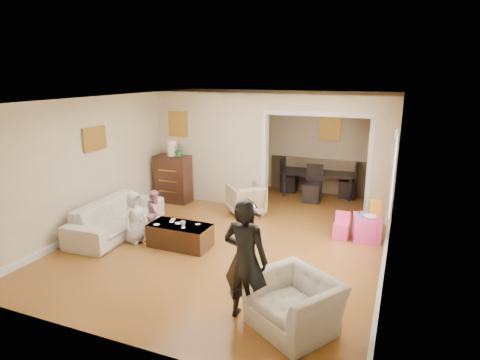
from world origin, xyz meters
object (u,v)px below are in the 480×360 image
at_px(armchair_front, 294,304).
at_px(armchair_back, 246,199).
at_px(sofa, 117,217).
at_px(child_kneel_b, 156,213).
at_px(table_lamp, 172,148).
at_px(play_table, 367,228).
at_px(dresser, 173,179).
at_px(child_toddler, 249,220).
at_px(child_kneel_a, 135,217).
at_px(adult_person, 245,260).
at_px(coffee_cup, 183,224).
at_px(coffee_table, 180,235).
at_px(dining_table, 318,183).
at_px(cyan_cup, 362,214).

bearing_deg(armchair_front, armchair_back, 151.83).
xyz_separation_m(sofa, armchair_front, (4.00, -1.71, 0.01)).
relative_size(sofa, child_kneel_b, 2.46).
bearing_deg(table_lamp, play_table, -8.54).
distance_m(armchair_back, armchair_front, 4.22).
bearing_deg(table_lamp, armchair_back, -4.91).
height_order(dresser, child_toddler, dresser).
relative_size(sofa, child_kneel_a, 2.28).
bearing_deg(child_toddler, adult_person, 69.91).
relative_size(coffee_cup, play_table, 0.20).
xyz_separation_m(sofa, armchair_back, (1.93, 1.97, 0.01)).
height_order(dresser, child_kneel_a, dresser).
bearing_deg(armchair_front, coffee_cup, -179.93).
relative_size(dresser, table_lamp, 3.14).
distance_m(table_lamp, play_table, 4.74).
height_order(coffee_table, dining_table, dining_table).
relative_size(table_lamp, coffee_cup, 3.70).
bearing_deg(coffee_cup, armchair_front, -32.47).
height_order(table_lamp, child_kneel_a, table_lamp).
bearing_deg(child_kneel_b, armchair_back, -52.54).
bearing_deg(dining_table, adult_person, -93.60).
xyz_separation_m(armchair_front, child_kneel_a, (-3.37, 1.44, 0.16)).
height_order(armchair_front, cyan_cup, armchair_front).
distance_m(armchair_front, coffee_cup, 2.87).
bearing_deg(play_table, dining_table, 119.34).
distance_m(armchair_back, dining_table, 2.36).
bearing_deg(child_kneel_a, child_kneel_b, -8.08).
bearing_deg(child_kneel_b, play_table, -91.07).
height_order(sofa, coffee_cup, sofa).
bearing_deg(child_kneel_b, dining_table, -51.01).
height_order(child_kneel_a, child_kneel_b, child_kneel_a).
bearing_deg(armchair_back, table_lamp, -48.03).
xyz_separation_m(cyan_cup, dining_table, (-1.34, 2.62, -0.19)).
bearing_deg(play_table, coffee_table, -152.99).
bearing_deg(sofa, child_kneel_b, -79.70).
height_order(armchair_front, dresser, dresser).
distance_m(sofa, coffee_cup, 1.59).
distance_m(dresser, child_kneel_b, 2.11).
height_order(table_lamp, coffee_cup, table_lamp).
distance_m(coffee_cup, play_table, 3.40).
distance_m(dining_table, child_kneel_b, 4.50).
xyz_separation_m(dining_table, adult_person, (0.25, -5.75, 0.49)).
distance_m(dining_table, child_kneel_a, 4.96).
bearing_deg(armchair_front, coffee_table, -179.71).
xyz_separation_m(table_lamp, child_toddler, (2.54, -1.51, -0.93)).
distance_m(coffee_table, play_table, 3.46).
bearing_deg(play_table, child_toddler, -158.00).
bearing_deg(sofa, coffee_cup, -99.09).
bearing_deg(child_kneel_a, coffee_cup, -73.63).
bearing_deg(armchair_back, play_table, 125.69).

